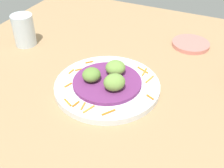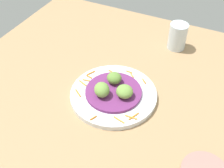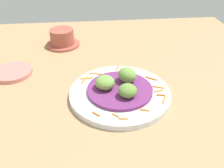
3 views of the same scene
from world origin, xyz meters
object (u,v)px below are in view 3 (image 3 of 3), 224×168
object	(u,v)px
terracotta_bowl	(62,38)
side_plate_small	(12,72)
guac_scoop_left	(128,91)
guac_scoop_center	(127,75)
main_plate	(120,93)
guac_scoop_right	(105,82)

from	to	relation	value
terracotta_bowl	side_plate_small	bearing A→B (deg)	144.02
guac_scoop_left	guac_scoop_center	bearing A→B (deg)	-7.78
guac_scoop_center	side_plate_small	size ratio (longest dim) A/B	0.45
main_plate	guac_scoop_left	distance (cm)	5.12
main_plate	guac_scoop_right	xyz separation A→B (cm)	(0.52, 3.81, 3.43)
guac_scoop_center	side_plate_small	xyz separation A→B (cm)	(11.19, 33.37, -3.95)
side_plate_small	terracotta_bowl	world-z (taller)	terracotta_bowl
side_plate_small	guac_scoop_left	bearing A→B (deg)	-118.73
guac_scoop_right	side_plate_small	world-z (taller)	guac_scoop_right
main_plate	terracotta_bowl	bearing A→B (deg)	27.20
guac_scoop_center	terracotta_bowl	size ratio (longest dim) A/B	0.43
guac_scoop_right	side_plate_small	xyz separation A→B (cm)	(13.71, 27.20, -3.62)
side_plate_small	main_plate	bearing A→B (deg)	-114.66
main_plate	side_plate_small	xyz separation A→B (cm)	(14.23, 31.01, -0.20)
guac_scoop_left	guac_scoop_right	world-z (taller)	guac_scoop_right
main_plate	guac_scoop_left	xyz separation A→B (cm)	(-3.56, -1.46, 3.37)
main_plate	guac_scoop_left	world-z (taller)	guac_scoop_left
side_plate_small	guac_scoop_right	bearing A→B (deg)	-116.76
guac_scoop_center	terracotta_bowl	bearing A→B (deg)	32.76
guac_scoop_center	main_plate	bearing A→B (deg)	142.22
guac_scoop_left	guac_scoop_right	xyz separation A→B (cm)	(4.09, 5.27, 0.05)
guac_scoop_left	guac_scoop_center	xyz separation A→B (cm)	(6.61, -0.90, 0.38)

